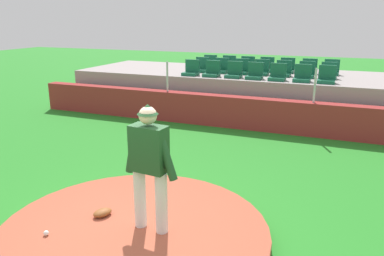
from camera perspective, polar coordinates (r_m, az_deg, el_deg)
ground_plane at (r=5.85m, az=-8.62°, el=-16.30°), size 60.00×60.00×0.00m
pitchers_mound at (r=5.79m, az=-8.67°, el=-15.42°), size 3.91×3.91×0.21m
pitcher at (r=5.23m, az=-6.41°, el=-4.65°), size 0.84×0.31×1.83m
baseball at (r=5.85m, az=-20.95°, el=-14.44°), size 0.07×0.07×0.07m
fielding_glove at (r=6.10m, az=-13.22°, el=-12.19°), size 0.31×0.36×0.11m
brick_barrier at (r=11.23m, az=8.01°, el=2.24°), size 14.12×0.40×0.92m
fence_post_left at (r=11.89m, az=-3.70°, el=7.68°), size 0.06×0.06×0.92m
fence_post_right at (r=10.76m, az=17.88°, el=6.05°), size 0.06×0.06×0.92m
bleacher_platform at (r=13.42m, az=10.54°, el=5.25°), size 12.87×3.67×1.31m
stadium_chair_0 at (r=12.64m, az=-0.10°, el=8.60°), size 0.48×0.44×0.50m
stadium_chair_1 at (r=12.40m, az=3.02°, el=8.43°), size 0.48×0.44×0.50m
stadium_chair_2 at (r=12.20m, az=6.31°, el=8.23°), size 0.48×0.44×0.50m
stadium_chair_3 at (r=12.02m, az=9.36°, el=7.99°), size 0.48×0.44×0.50m
stadium_chair_4 at (r=11.87m, az=12.66°, el=7.72°), size 0.48×0.44×0.50m
stadium_chair_5 at (r=11.81m, az=16.13°, el=7.44°), size 0.48×0.44×0.50m
stadium_chair_6 at (r=11.76m, az=19.46°, el=7.12°), size 0.48×0.44×0.50m
stadium_chair_7 at (r=13.46m, az=1.47°, el=9.04°), size 0.48×0.44×0.50m
stadium_chair_8 at (r=13.25m, az=4.38°, el=8.89°), size 0.48×0.44×0.50m
stadium_chair_9 at (r=13.05m, az=7.41°, el=8.70°), size 0.48×0.44×0.50m
stadium_chair_10 at (r=12.92m, az=10.31°, el=8.50°), size 0.48×0.44×0.50m
stadium_chair_11 at (r=12.77m, az=13.48°, el=8.23°), size 0.48×0.44×0.50m
stadium_chair_12 at (r=12.67m, az=16.71°, el=7.94°), size 0.48×0.44×0.50m
stadium_chair_13 at (r=12.64m, az=19.73°, el=7.66°), size 0.48×0.44×0.50m
stadium_chair_14 at (r=14.30m, az=2.64°, el=9.45°), size 0.48×0.44×0.50m
stadium_chair_15 at (r=14.13m, az=5.47°, el=9.31°), size 0.48×0.44×0.50m
stadium_chair_16 at (r=13.89m, az=8.23°, el=9.11°), size 0.48×0.44×0.50m
stadium_chair_17 at (r=13.75m, az=11.06°, el=8.91°), size 0.48×0.44×0.50m
stadium_chair_18 at (r=13.65m, az=14.00°, el=8.68°), size 0.48×0.44×0.50m
stadium_chair_19 at (r=13.54m, az=17.09°, el=8.40°), size 0.48×0.44×0.50m
stadium_chair_20 at (r=13.55m, az=20.09°, el=8.13°), size 0.48×0.44×0.50m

